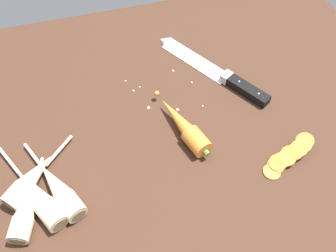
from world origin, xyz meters
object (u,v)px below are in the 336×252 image
parsnip_front (59,190)px  parsnip_back (38,197)px  whole_carrot (184,126)px  chefs_knife (208,67)px  parsnip_mid_left (30,180)px  parsnip_mid_right (26,211)px  carrot_slice_stack (289,156)px

parsnip_front → parsnip_back: 4.05cm
whole_carrot → chefs_knife: bearing=55.5°
chefs_knife → parsnip_mid_left: 49.31cm
parsnip_mid_left → chefs_knife: bearing=25.4°
parsnip_front → parsnip_back: (-4.03, -0.35, -0.00)cm
whole_carrot → parsnip_back: whole_carrot is taller
chefs_knife → parsnip_front: size_ratio=1.55×
parsnip_front → parsnip_mid_right: 6.86cm
parsnip_front → parsnip_mid_right: (-6.32, -2.66, 0.00)cm
chefs_knife → whole_carrot: whole_carrot is taller
chefs_knife → whole_carrot: bearing=-124.5°
parsnip_back → parsnip_mid_left: bearing=106.2°
whole_carrot → carrot_slice_stack: bearing=-34.5°
parsnip_back → carrot_slice_stack: bearing=-5.4°
parsnip_back → parsnip_front: bearing=5.0°
parsnip_front → parsnip_back: same height
whole_carrot → parsnip_mid_right: (-33.85, -10.28, -0.12)cm
parsnip_mid_right → carrot_slice_stack: parsnip_mid_right is taller
whole_carrot → parsnip_back: (-31.56, -7.98, -0.12)cm
whole_carrot → parsnip_front: (-27.52, -7.63, -0.12)cm
chefs_knife → whole_carrot: size_ratio=1.59×
chefs_knife → parsnip_mid_right: parsnip_mid_right is taller
parsnip_mid_right → parsnip_mid_left: bearing=79.8°
parsnip_back → carrot_slice_stack: (50.04, -4.75, -0.53)cm
whole_carrot → parsnip_front: 28.56cm
parsnip_front → parsnip_back: size_ratio=0.94×
parsnip_mid_right → parsnip_back: bearing=45.2°
whole_carrot → parsnip_front: whole_carrot is taller
parsnip_mid_left → parsnip_back: (1.16, -4.00, -0.00)cm
whole_carrot → carrot_slice_stack: size_ratio=1.60×
parsnip_mid_left → carrot_slice_stack: (51.20, -8.74, -0.54)cm
parsnip_back → carrot_slice_stack: size_ratio=1.75×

